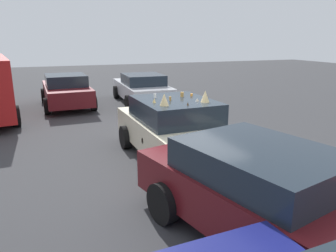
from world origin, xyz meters
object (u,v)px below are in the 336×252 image
Objects in this scene: parked_sedan_row_back_center at (66,90)px; art_car_decorated at (179,131)px; parked_sedan_row_back_far at (142,88)px; parked_sedan_near_left at (273,198)px.

art_car_decorated is at bearing -166.91° from parked_sedan_row_back_center.
parked_sedan_row_back_far is (7.30, -1.24, -0.06)m from art_car_decorated.
parked_sedan_row_back_center is at bearing 86.57° from parked_sedan_row_back_far.
art_car_decorated is 1.01× the size of parked_sedan_row_back_far.
parked_sedan_row_back_far is at bearing -97.25° from parked_sedan_row_back_center.
parked_sedan_near_left is at bearing -3.37° from art_car_decorated.
parked_sedan_row_back_far is 3.29m from parked_sedan_row_back_center.
parked_sedan_row_back_center is at bearing 176.55° from parked_sedan_near_left.
parked_sedan_row_back_far is at bearing 159.70° from parked_sedan_near_left.
parked_sedan_near_left reaches higher than parked_sedan_row_back_far.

